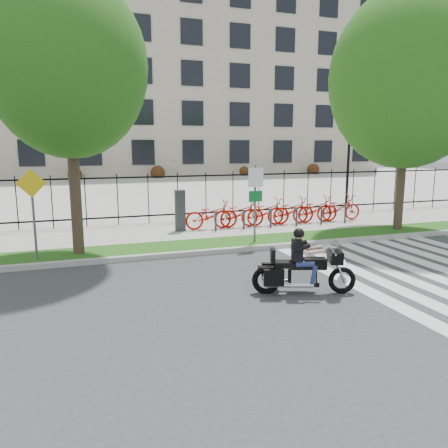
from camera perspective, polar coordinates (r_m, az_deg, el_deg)
name	(u,v)px	position (r m, az deg, el deg)	size (l,w,h in m)	color
ground	(274,298)	(9.65, 6.53, -9.57)	(120.00, 120.00, 0.00)	#333336
curb	(216,251)	(13.29, -1.05, -3.58)	(60.00, 0.20, 0.15)	#A5A39B
grass_verge	(208,245)	(14.07, -2.11, -2.79)	(60.00, 1.50, 0.15)	#1B5615
sidewalk	(189,231)	(16.43, -4.63, -0.90)	(60.00, 3.50, 0.15)	#B0ADA4
plaza	(131,188)	(33.57, -12.07, 4.63)	(80.00, 34.00, 0.10)	#B0ADA4
crosswalk_stripes	(448,276)	(12.42, 27.21, -6.09)	(5.70, 8.00, 0.01)	silver
iron_fence	(178,197)	(17.94, -6.06, 3.51)	(30.00, 0.06, 2.00)	black
office_building	(106,84)	(53.66, -15.19, 17.20)	(60.00, 21.90, 20.15)	#AFA38D
lamp_post_right	(349,146)	(24.52, 16.02, 9.81)	(1.06, 0.70, 4.25)	black
street_tree_1	(68,67)	(13.29, -19.75, 18.77)	(4.35, 4.35, 7.72)	#3E2E22
street_tree_2	(408,79)	(17.51, 22.91, 17.08)	(5.52, 5.52, 8.59)	#3E2E22
bike_share_station	(277,211)	(17.28, 6.93, 1.66)	(7.89, 0.89, 1.50)	#2D2D33
sign_pole_regulatory	(255,193)	(13.94, 4.12, 4.01)	(0.50, 0.09, 2.50)	#59595B
sign_pole_warning	(33,202)	(12.90, -23.73, 2.65)	(0.78, 0.09, 2.49)	#59595B
motorcycle_rider	(304,267)	(9.86, 10.36, -5.61)	(2.23, 1.11, 1.79)	black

